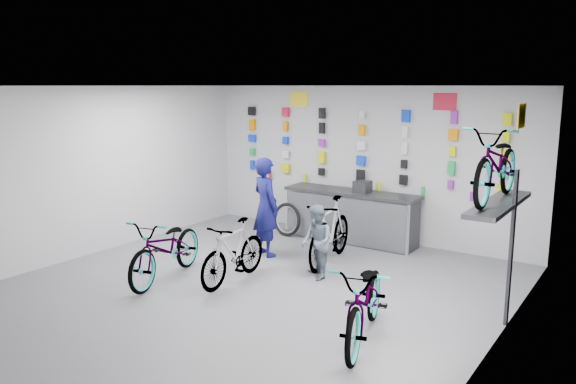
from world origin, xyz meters
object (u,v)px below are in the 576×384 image
Objects in this scene: bike_service at (330,231)px; clerk at (266,207)px; bike_left at (167,248)px; bike_right at (366,300)px; customer at (316,242)px; counter at (351,217)px; bike_center at (233,252)px.

bike_service is 1.06× the size of clerk.
bike_service reaches higher than bike_left.
clerk reaches higher than bike_right.
customer is (1.39, -0.55, -0.29)m from clerk.
counter is 1.47m from bike_service.
bike_left is 1.65× the size of customer.
bike_left is at bearing -155.79° from bike_center.
bike_service is at bearing 37.43° from bike_left.
bike_center is (0.94, 0.50, -0.03)m from bike_left.
bike_service is 0.80m from customer.
counter is 2.27m from customer.
bike_right is at bearing -2.35° from customer.
bike_left is 1.00× the size of bike_right.
bike_left is 2.02m from clerk.
counter is at bearing 104.18° from bike_right.
bike_right is at bearing -61.43° from bike_service.
bike_right is 1.10× the size of clerk.
counter is 1.67× the size of bike_center.
bike_right is 1.65× the size of customer.
clerk is 1.52m from customer.
bike_service is at bearing -146.01° from clerk.
bike_left is 2.34m from customer.
bike_left is 1.06m from bike_center.
clerk is at bearing -178.96° from bike_service.
clerk is at bearing -160.32° from customer.
bike_left is at bearing -102.70° from customer.
bike_center is 0.92× the size of clerk.
customer reaches higher than counter.
bike_service reaches higher than counter.
bike_right is (3.54, -0.21, -0.00)m from bike_left.
bike_center is at bearing 148.83° from bike_right.
customer reaches higher than bike_service.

